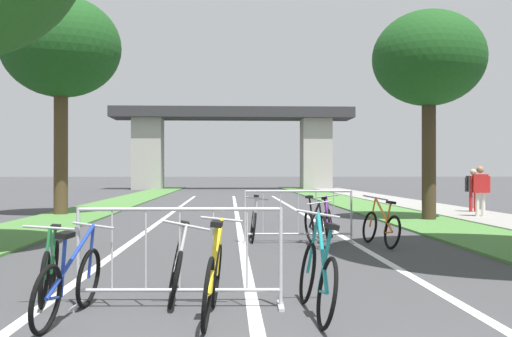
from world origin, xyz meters
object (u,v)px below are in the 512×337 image
at_px(bicycle_blue_8, 70,283).
at_px(tree_right_pine_near, 429,60).
at_px(pedestrian_in_red_jacket, 480,187).
at_px(pedestrian_pushing_bike, 473,187).
at_px(bicycle_purple_6, 328,223).
at_px(bicycle_green_0, 50,268).
at_px(tree_left_pine_far, 61,49).
at_px(bicycle_black_3, 316,227).
at_px(bicycle_yellow_2, 213,280).
at_px(crowd_barrier_nearest, 180,258).
at_px(bicycle_silver_5, 254,223).
at_px(crowd_barrier_second, 298,217).
at_px(bicycle_teal_4, 317,277).
at_px(bicycle_white_1, 176,267).
at_px(bicycle_orange_7, 381,227).

bearing_deg(bicycle_blue_8, tree_right_pine_near, 63.41).
distance_m(pedestrian_in_red_jacket, pedestrian_pushing_bike, 2.07).
height_order(bicycle_purple_6, bicycle_blue_8, bicycle_purple_6).
xyz_separation_m(bicycle_green_0, bicycle_purple_6, (4.05, 5.42, 0.02)).
height_order(tree_right_pine_near, bicycle_blue_8, tree_right_pine_near).
height_order(tree_left_pine_far, bicycle_black_3, tree_left_pine_far).
height_order(tree_left_pine_far, bicycle_yellow_2, tree_left_pine_far).
bearing_deg(crowd_barrier_nearest, tree_right_pine_near, 59.37).
bearing_deg(tree_right_pine_near, bicycle_green_0, -127.54).
bearing_deg(bicycle_silver_5, bicycle_green_0, 66.13).
xyz_separation_m(crowd_barrier_second, bicycle_teal_4, (-0.51, -5.95, -0.14)).
relative_size(tree_right_pine_near, crowd_barrier_second, 2.77).
xyz_separation_m(tree_right_pine_near, bicycle_purple_6, (-3.70, -4.68, -4.28)).
bearing_deg(pedestrian_pushing_bike, bicycle_silver_5, -135.53).
relative_size(bicycle_white_1, pedestrian_in_red_jacket, 1.07).
xyz_separation_m(bicycle_white_1, bicycle_black_3, (2.26, 4.58, 0.01)).
height_order(bicycle_orange_7, pedestrian_pushing_bike, pedestrian_pushing_bike).
distance_m(bicycle_yellow_2, bicycle_blue_8, 1.37).
bearing_deg(pedestrian_pushing_bike, tree_left_pine_far, -178.49).
relative_size(bicycle_yellow_2, bicycle_blue_8, 0.99).
height_order(tree_left_pine_far, pedestrian_in_red_jacket, tree_left_pine_far).
xyz_separation_m(crowd_barrier_second, pedestrian_pushing_bike, (6.75, 7.66, 0.40)).
bearing_deg(tree_left_pine_far, pedestrian_in_red_jacket, -8.54).
bearing_deg(bicycle_green_0, tree_left_pine_far, -85.51).
xyz_separation_m(tree_right_pine_near, pedestrian_pushing_bike, (2.39, 2.60, -3.72)).
relative_size(crowd_barrier_second, bicycle_purple_6, 1.35).
bearing_deg(bicycle_black_3, pedestrian_in_red_jacket, -140.93).
xyz_separation_m(tree_left_pine_far, bicycle_silver_5, (5.94, -7.10, -5.03)).
distance_m(bicycle_silver_5, pedestrian_pushing_bike, 10.46).
height_order(crowd_barrier_nearest, bicycle_yellow_2, crowd_barrier_nearest).
bearing_deg(bicycle_yellow_2, pedestrian_pushing_bike, 62.06).
xyz_separation_m(tree_left_pine_far, bicycle_purple_6, (7.48, -7.24, -5.04)).
xyz_separation_m(crowd_barrier_second, bicycle_purple_6, (0.67, 0.39, -0.16)).
relative_size(bicycle_green_0, bicycle_teal_4, 0.91).
height_order(crowd_barrier_second, bicycle_orange_7, crowd_barrier_second).
xyz_separation_m(bicycle_yellow_2, pedestrian_in_red_jacket, (7.68, 11.72, 0.58)).
height_order(crowd_barrier_nearest, bicycle_black_3, crowd_barrier_nearest).
height_order(bicycle_black_3, bicycle_purple_6, bicycle_black_3).
bearing_deg(bicycle_black_3, bicycle_blue_8, 52.86).
bearing_deg(bicycle_green_0, bicycle_purple_6, -137.45).
bearing_deg(pedestrian_in_red_jacket, tree_left_pine_far, 4.15).
height_order(bicycle_blue_8, pedestrian_pushing_bike, pedestrian_pushing_bike).
xyz_separation_m(crowd_barrier_nearest, pedestrian_in_red_jacket, (8.04, 11.21, 0.45)).
xyz_separation_m(bicycle_yellow_2, bicycle_black_3, (1.82, 5.58, -0.02)).
bearing_deg(bicycle_green_0, bicycle_teal_4, 151.64).
xyz_separation_m(bicycle_purple_6, bicycle_orange_7, (0.85, -0.94, -0.00)).
relative_size(bicycle_teal_4, bicycle_orange_7, 1.03).
distance_m(bicycle_purple_6, bicycle_blue_8, 7.34).
relative_size(bicycle_blue_8, pedestrian_pushing_bike, 1.11).
distance_m(bicycle_yellow_2, bicycle_silver_5, 6.60).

